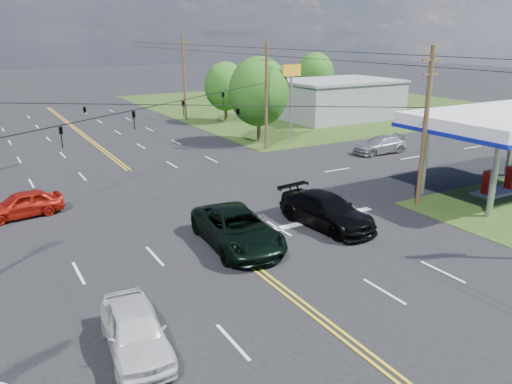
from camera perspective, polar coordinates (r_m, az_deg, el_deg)
ground at (r=32.47m, az=-10.31°, el=-0.76°), size 280.00×280.00×0.00m
grass_ne at (r=76.69m, az=6.38°, el=9.97°), size 46.00×48.00×0.03m
stop_bar at (r=27.92m, az=5.21°, el=-3.63°), size 10.00×0.50×0.02m
retail_ne at (r=63.97m, az=9.23°, el=10.33°), size 14.00×10.00×4.40m
gas_canopy at (r=35.73m, az=26.96°, el=7.08°), size 12.20×8.20×5.35m
pole_se at (r=31.15m, az=18.78°, el=7.14°), size 1.60×0.28×9.50m
pole_ne at (r=44.93m, az=1.19°, el=11.02°), size 1.60×0.28×9.50m
pole_right_far at (r=61.86m, az=-8.23°, el=12.90°), size 1.60×0.28×10.00m
span_wire_signals at (r=31.14m, az=-10.92°, el=9.77°), size 26.00×18.00×1.13m
power_lines at (r=29.02m, az=-9.85°, el=14.44°), size 26.04×100.00×0.64m
tree_right_a at (r=48.01m, az=0.33°, el=11.39°), size 5.70×5.70×8.18m
tree_right_b at (r=59.75m, az=-3.52°, el=11.97°), size 4.94×4.94×7.09m
tree_far_r at (r=74.03m, az=6.80°, el=13.22°), size 5.32×5.32×7.63m
pickup_dkgreen at (r=24.69m, az=-2.16°, el=-4.21°), size 3.57×6.76×1.81m
suv_black at (r=27.50m, az=8.06°, el=-2.11°), size 3.14×6.34×1.77m
pickup_white at (r=17.46m, az=-13.66°, el=-15.11°), size 2.32×4.80×1.58m
sedan_red at (r=31.61m, az=-25.15°, el=-1.28°), size 4.61×2.32×1.51m
sedan_far at (r=45.48m, az=13.99°, el=5.26°), size 5.23×2.26×1.50m
polesign_ne at (r=47.47m, az=4.06°, el=12.34°), size 2.07×0.46×7.48m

